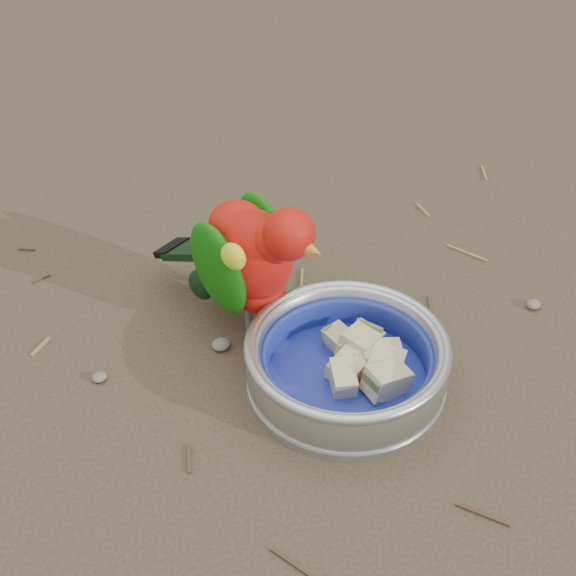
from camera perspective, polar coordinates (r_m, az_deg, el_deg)
ground at (r=0.94m, az=4.36°, el=-5.92°), size 60.00×60.00×0.00m
food_bowl at (r=0.93m, az=3.76°, el=-6.02°), size 0.21×0.21×0.02m
bowl_wall at (r=0.91m, az=3.84°, el=-4.67°), size 0.21×0.21×0.04m
fruit_wedges at (r=0.91m, az=3.82°, el=-4.99°), size 0.12×0.12×0.03m
lory_parrot at (r=0.95m, az=-2.35°, el=1.44°), size 0.16×0.23×0.17m
ground_debris at (r=0.97m, az=-0.92°, el=-4.03°), size 0.90×0.80×0.01m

